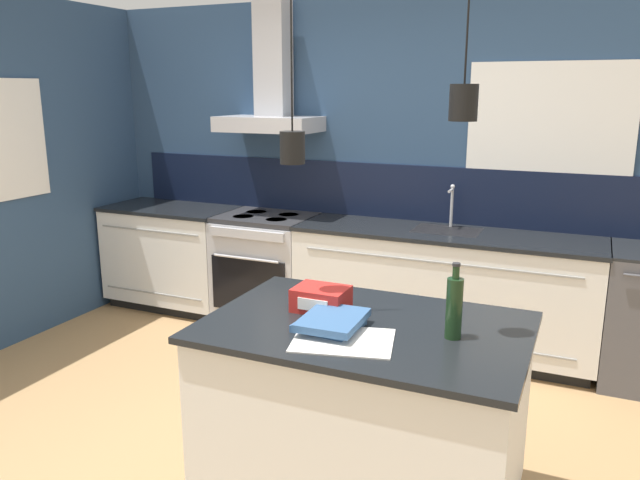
{
  "coord_description": "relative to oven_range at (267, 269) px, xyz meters",
  "views": [
    {
      "loc": [
        1.56,
        -2.69,
        1.91
      ],
      "look_at": [
        0.13,
        0.56,
        1.05
      ],
      "focal_mm": 35.0,
      "sensor_mm": 36.0,
      "label": 1
    }
  ],
  "objects": [
    {
      "name": "kitchen_island",
      "position": [
        1.56,
        -1.95,
        0.0
      ],
      "size": [
        1.4,
        0.95,
        0.91
      ],
      "color": "black",
      "rests_on": "ground_plane"
    },
    {
      "name": "ground_plane",
      "position": [
        0.85,
        -1.69,
        -0.46
      ],
      "size": [
        16.0,
        16.0,
        0.0
      ],
      "primitive_type": "plane",
      "color": "#A87F51",
      "rests_on": "ground"
    },
    {
      "name": "paper_pile",
      "position": [
        1.54,
        -2.16,
        0.46
      ],
      "size": [
        0.47,
        0.39,
        0.01
      ],
      "color": "silver",
      "rests_on": "kitchen_island"
    },
    {
      "name": "red_supply_box",
      "position": [
        1.31,
        -1.86,
        0.51
      ],
      "size": [
        0.24,
        0.19,
        0.11
      ],
      "color": "red",
      "rests_on": "kitchen_island"
    },
    {
      "name": "counter_run_sink",
      "position": [
        1.47,
        0.01,
        0.01
      ],
      "size": [
        2.2,
        0.64,
        1.23
      ],
      "color": "black",
      "rests_on": "ground_plane"
    },
    {
      "name": "counter_run_left",
      "position": [
        -0.95,
        0.01,
        0.01
      ],
      "size": [
        1.15,
        0.64,
        0.91
      ],
      "color": "black",
      "rests_on": "ground_plane"
    },
    {
      "name": "oven_range",
      "position": [
        0.0,
        0.0,
        0.0
      ],
      "size": [
        0.76,
        0.66,
        0.91
      ],
      "color": "#B5B5BA",
      "rests_on": "ground_plane"
    },
    {
      "name": "bottle_on_island",
      "position": [
        1.94,
        -1.95,
        0.59
      ],
      "size": [
        0.07,
        0.07,
        0.32
      ],
      "color": "#193319",
      "rests_on": "kitchen_island"
    },
    {
      "name": "wall_back",
      "position": [
        0.8,
        0.31,
        0.9
      ],
      "size": [
        5.6,
        2.38,
        2.6
      ],
      "color": "navy",
      "rests_on": "ground_plane"
    },
    {
      "name": "book_stack",
      "position": [
        1.45,
        -2.07,
        0.49
      ],
      "size": [
        0.29,
        0.32,
        0.06
      ],
      "color": "#335684",
      "rests_on": "kitchen_island"
    },
    {
      "name": "wall_left",
      "position": [
        -1.58,
        -0.99,
        0.85
      ],
      "size": [
        0.08,
        3.8,
        2.6
      ],
      "color": "navy",
      "rests_on": "ground_plane"
    }
  ]
}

